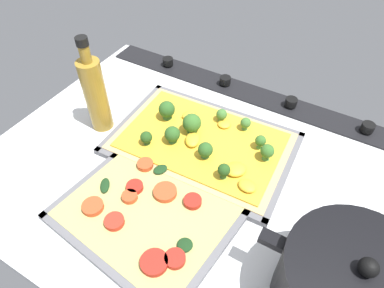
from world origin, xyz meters
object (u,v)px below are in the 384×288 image
(broccoli_pizza, at_px, (202,140))
(oil_bottle, at_px, (95,93))
(veggie_pizza_back, at_px, (150,208))
(baking_tray_front, at_px, (202,144))
(baking_tray_back, at_px, (151,210))

(broccoli_pizza, bearing_deg, oil_bottle, 13.69)
(broccoli_pizza, bearing_deg, veggie_pizza_back, 89.88)
(oil_bottle, bearing_deg, baking_tray_front, -166.11)
(broccoli_pizza, height_order, oil_bottle, oil_bottle)
(broccoli_pizza, height_order, baking_tray_back, broccoli_pizza)
(baking_tray_back, bearing_deg, broccoli_pizza, -90.06)
(veggie_pizza_back, xyz_separation_m, oil_bottle, (0.22, -0.13, 0.08))
(broccoli_pizza, bearing_deg, baking_tray_back, 89.94)
(baking_tray_front, bearing_deg, oil_bottle, 13.89)
(baking_tray_front, distance_m, veggie_pizza_back, 0.19)
(baking_tray_front, bearing_deg, baking_tray_back, 90.00)
(veggie_pizza_back, bearing_deg, baking_tray_front, -90.05)
(baking_tray_front, height_order, oil_bottle, oil_bottle)
(baking_tray_back, xyz_separation_m, veggie_pizza_back, (0.00, 0.00, 0.01))
(broccoli_pizza, distance_m, oil_bottle, 0.24)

